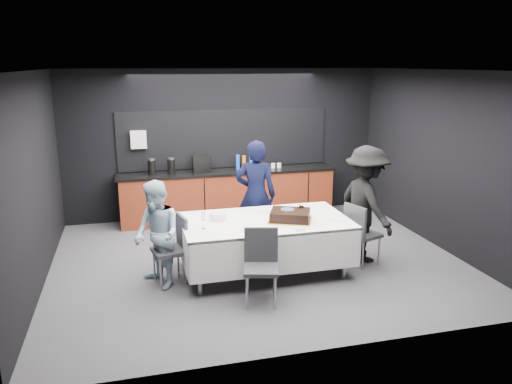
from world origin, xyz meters
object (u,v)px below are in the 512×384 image
(person_left, at_px, (157,235))
(person_right, at_px, (366,204))
(party_table, at_px, (265,229))
(cake_assembly, at_px, (290,215))
(chair_right, at_px, (360,230))
(plate_stack, at_px, (218,216))
(chair_left, at_px, (174,244))
(champagne_flute, at_px, (203,217))
(person_center, at_px, (256,195))
(chair_near, at_px, (261,260))

(person_left, height_order, person_right, person_right)
(party_table, bearing_deg, cake_assembly, -20.68)
(cake_assembly, distance_m, chair_right, 1.12)
(person_left, bearing_deg, plate_stack, 82.45)
(chair_left, height_order, person_right, person_right)
(cake_assembly, relative_size, champagne_flute, 3.18)
(person_right, bearing_deg, cake_assembly, 90.02)
(person_right, bearing_deg, person_left, 84.34)
(cake_assembly, xyz_separation_m, chair_left, (-1.59, 0.12, -0.32))
(cake_assembly, height_order, person_right, person_right)
(cake_assembly, relative_size, chair_right, 0.77)
(party_table, bearing_deg, plate_stack, 166.29)
(party_table, distance_m, person_center, 1.00)
(party_table, relative_size, person_left, 1.62)
(chair_left, bearing_deg, person_center, 35.06)
(person_left, bearing_deg, chair_near, 34.23)
(party_table, bearing_deg, chair_near, -108.51)
(plate_stack, bearing_deg, person_center, 47.15)
(plate_stack, relative_size, chair_right, 0.27)
(party_table, distance_m, cake_assembly, 0.41)
(plate_stack, distance_m, champagne_flute, 0.44)
(party_table, bearing_deg, champagne_flute, -168.32)
(chair_near, bearing_deg, cake_assembly, 49.72)
(party_table, height_order, person_right, person_right)
(champagne_flute, bearing_deg, person_center, 48.75)
(champagne_flute, distance_m, chair_left, 0.58)
(plate_stack, relative_size, chair_near, 0.27)
(chair_near, bearing_deg, plate_stack, 109.37)
(cake_assembly, relative_size, person_left, 0.50)
(person_center, relative_size, person_right, 1.01)
(person_right, bearing_deg, party_table, 83.68)
(party_table, height_order, chair_left, chair_left)
(party_table, relative_size, chair_right, 2.51)
(chair_near, xyz_separation_m, person_left, (-1.21, 0.74, 0.18))
(plate_stack, xyz_separation_m, person_left, (-0.86, -0.26, -0.11))
(party_table, xyz_separation_m, champagne_flute, (-0.89, -0.18, 0.30))
(cake_assembly, bearing_deg, chair_near, -130.28)
(cake_assembly, bearing_deg, person_left, 179.31)
(champagne_flute, relative_size, person_center, 0.13)
(chair_left, relative_size, person_right, 0.53)
(party_table, xyz_separation_m, chair_left, (-1.27, -0.00, -0.11))
(chair_near, relative_size, person_center, 0.53)
(plate_stack, relative_size, person_left, 0.17)
(plate_stack, xyz_separation_m, chair_left, (-0.63, -0.16, -0.30))
(chair_left, height_order, chair_right, same)
(plate_stack, height_order, chair_near, chair_near)
(person_center, relative_size, person_left, 1.22)
(person_center, xyz_separation_m, person_right, (1.45, -0.90, -0.01))
(cake_assembly, relative_size, person_right, 0.41)
(party_table, xyz_separation_m, chair_right, (1.41, -0.10, -0.11))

